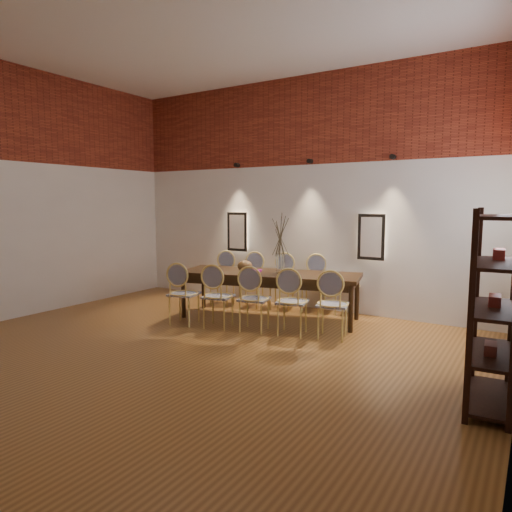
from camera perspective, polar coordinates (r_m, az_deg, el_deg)
The scene contains 24 objects.
floor at distance 5.51m, azimuth -11.45°, elevation -13.16°, with size 7.00×7.00×0.02m, color #94602C.
wall_back at distance 8.13m, azimuth 5.80°, elevation 7.71°, with size 7.00×0.10×4.00m, color silver.
brick_band_back at distance 8.19m, azimuth 5.68°, elevation 16.51°, with size 7.00×0.02×1.50m, color maroon.
niche_left at distance 8.71m, azimuth -2.25°, elevation 3.06°, with size 0.36×0.06×0.66m, color #FFEAC6.
niche_right at distance 7.57m, azimuth 14.27°, elevation 2.32°, with size 0.36×0.06×0.66m, color #FFEAC6.
spot_fixture_left at distance 8.70m, azimuth -2.40°, elevation 11.30°, with size 0.08×0.08×0.10m, color black.
spot_fixture_mid at distance 7.95m, azimuth 6.74°, elevation 11.70°, with size 0.08×0.08×0.10m, color black.
spot_fixture_right at distance 7.47m, azimuth 16.72°, elevation 11.80°, with size 0.08×0.08×0.10m, color black.
dining_table at distance 7.30m, azimuth 1.67°, elevation -4.96°, with size 2.83×0.91×0.75m, color black.
chair_near_a at distance 7.04m, azimuth -8.99°, elevation -4.68°, with size 0.44×0.44×0.94m, color #E1C568, non-canonical shape.
chair_near_b at distance 6.80m, azimuth -4.75°, elevation -5.03°, with size 0.44×0.44×0.94m, color #E1C568, non-canonical shape.
chair_near_c at distance 6.60m, azimuth -0.23°, elevation -5.37°, with size 0.44×0.44×0.94m, color #E1C568, non-canonical shape.
chair_near_d at distance 6.44m, azimuth 4.55°, elevation -5.69°, with size 0.44×0.44×0.94m, color #E1C568, non-canonical shape.
chair_near_e at distance 6.33m, azimuth 9.55°, elevation -5.98°, with size 0.44×0.44×0.94m, color #E1C568, non-canonical shape.
chair_far_a at distance 8.35m, azimuth -4.27°, elevation -2.85°, with size 0.44×0.44×0.94m, color #E1C568, non-canonical shape.
chair_far_b at distance 8.14m, azimuth -0.60°, elevation -3.07°, with size 0.44×0.44×0.94m, color #E1C568, non-canonical shape.
chair_far_c at distance 7.97m, azimuth 3.24°, elevation -3.28°, with size 0.44×0.44×0.94m, color #E1C568, non-canonical shape.
chair_far_d at distance 7.84m, azimuth 7.23°, elevation -3.49°, with size 0.44×0.44×0.94m, color #E1C568, non-canonical shape.
chair_far_e at distance 7.75m, azimuth 11.33°, elevation -3.69°, with size 0.44×0.44×0.94m, color #E1C568, non-canonical shape.
vase at distance 7.16m, azimuth 3.05°, elevation -0.93°, with size 0.14×0.14×0.30m, color silver.
dried_branches at distance 7.12m, azimuth 3.08°, elevation 2.66°, with size 0.50×0.50×0.70m, color #48402D, non-canonical shape.
bowl at distance 7.30m, azimuth -1.39°, elevation -1.26°, with size 0.24×0.24×0.18m, color brown.
book at distance 7.31m, azimuth -0.40°, elevation -1.84°, with size 0.26×0.18×0.03m, color #80166B.
shelving_rack at distance 4.61m, azimuth 27.55°, elevation -5.92°, with size 0.38×1.00×1.80m, color black, non-canonical shape.
Camera 1 is at (3.59, -3.74, 1.84)m, focal length 32.00 mm.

